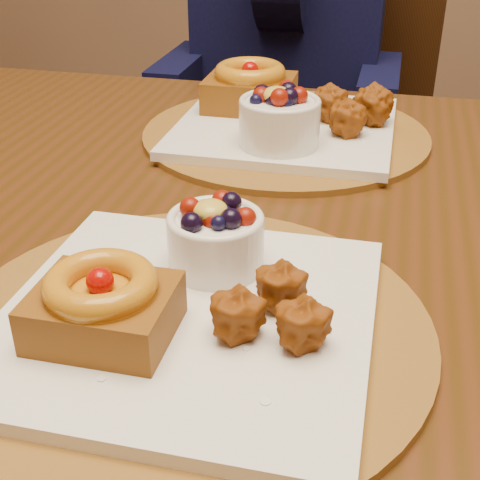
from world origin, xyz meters
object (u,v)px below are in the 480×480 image
dining_table (249,270)px  chair_far (335,155)px  place_setting_far (283,117)px  diner (290,10)px  place_setting_near (187,305)px

dining_table → chair_far: chair_far is taller
place_setting_far → diner: size_ratio=0.50×
dining_table → diner: 0.81m
place_setting_far → diner: (-0.09, 0.57, 0.03)m
chair_far → diner: 0.38m
place_setting_near → diner: size_ratio=0.50×
dining_table → place_setting_near: place_setting_near is taller
place_setting_far → chair_far: size_ratio=0.46×
chair_far → diner: bearing=-127.9°
diner → place_setting_far: bearing=-103.6°
place_setting_near → chair_far: 1.16m
dining_table → diner: diner is taller
place_setting_near → chair_far: bearing=89.2°
place_setting_near → diner: diner is taller
place_setting_near → place_setting_far: size_ratio=1.00×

